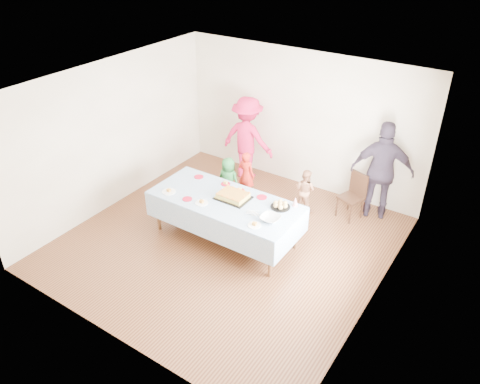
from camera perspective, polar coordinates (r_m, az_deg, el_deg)
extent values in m
plane|color=#442213|center=(7.95, -1.56, -6.10)|extent=(5.00, 5.00, 0.00)
cube|color=#C0B39D|center=(9.17, 7.39, 8.69)|extent=(5.00, 0.04, 2.70)
cube|color=#C0B39D|center=(5.70, -16.42, -7.69)|extent=(5.00, 0.04, 2.70)
cube|color=#C0B39D|center=(8.76, -15.32, 6.71)|extent=(0.04, 5.00, 2.70)
cube|color=#C0B39D|center=(6.32, 17.22, -3.65)|extent=(0.04, 5.00, 2.70)
cube|color=white|center=(6.68, -1.90, 12.69)|extent=(5.00, 5.00, 0.04)
cube|color=#472B16|center=(6.41, 17.74, -1.60)|extent=(0.03, 1.75, 1.35)
cylinder|color=#54341D|center=(8.17, -9.96, -2.37)|extent=(0.06, 0.06, 0.73)
cylinder|color=#54341D|center=(7.06, 3.72, -7.95)|extent=(0.06, 0.06, 0.73)
cylinder|color=#54341D|center=(8.69, -6.26, 0.16)|extent=(0.06, 0.06, 0.73)
cylinder|color=#54341D|center=(7.66, 6.91, -4.61)|extent=(0.06, 0.06, 0.73)
cube|color=#54341D|center=(7.62, -1.86, -1.10)|extent=(2.40, 1.00, 0.04)
cube|color=white|center=(7.60, -1.86, -0.94)|extent=(2.50, 1.10, 0.01)
cube|color=black|center=(7.62, -0.85, -0.72)|extent=(0.54, 0.42, 0.02)
cube|color=#DACD53|center=(7.60, -0.85, -0.45)|extent=(0.46, 0.34, 0.07)
cube|color=#B27029|center=(7.58, -0.85, -0.19)|extent=(0.46, 0.34, 0.01)
cylinder|color=black|center=(7.42, 4.94, -1.82)|extent=(0.32, 0.32, 0.02)
sphere|color=tan|center=(7.36, 5.52, -1.70)|extent=(0.08, 0.08, 0.08)
sphere|color=tan|center=(7.43, 5.51, -1.35)|extent=(0.08, 0.08, 0.08)
sphere|color=tan|center=(7.46, 4.94, -1.16)|extent=(0.08, 0.08, 0.08)
sphere|color=tan|center=(7.43, 4.39, -1.32)|extent=(0.08, 0.08, 0.08)
sphere|color=tan|center=(7.36, 4.39, -1.67)|extent=(0.08, 0.08, 0.08)
sphere|color=tan|center=(7.32, 4.96, -1.86)|extent=(0.08, 0.08, 0.08)
sphere|color=tan|center=(7.39, 4.95, -1.51)|extent=(0.08, 0.08, 0.08)
imported|color=silver|center=(7.09, 3.73, -3.23)|extent=(0.30, 0.30, 0.07)
cone|color=silver|center=(7.44, 6.75, -1.17)|extent=(0.09, 0.09, 0.16)
cylinder|color=#B50D27|center=(8.26, -5.05, 1.86)|extent=(0.16, 0.16, 0.01)
cylinder|color=#B50D27|center=(8.02, -1.77, 0.99)|extent=(0.16, 0.16, 0.01)
cylinder|color=#B50D27|center=(7.82, -0.05, 0.14)|extent=(0.18, 0.18, 0.01)
cylinder|color=#B50D27|center=(7.65, 2.68, -0.64)|extent=(0.17, 0.17, 0.01)
cylinder|color=#B50D27|center=(7.64, -6.45, -0.85)|extent=(0.16, 0.16, 0.01)
cylinder|color=white|center=(7.88, -8.66, 0.04)|extent=(0.23, 0.23, 0.01)
cylinder|color=white|center=(7.52, -4.70, -1.32)|extent=(0.21, 0.21, 0.01)
cylinder|color=white|center=(6.98, 1.77, -4.08)|extent=(0.20, 0.20, 0.01)
cylinder|color=black|center=(8.68, 11.72, -1.78)|extent=(0.03, 0.03, 0.38)
cylinder|color=black|center=(8.51, 13.29, -2.70)|extent=(0.03, 0.03, 0.38)
cylinder|color=black|center=(8.89, 13.11, -1.10)|extent=(0.03, 0.03, 0.38)
cylinder|color=black|center=(8.73, 14.66, -1.98)|extent=(0.03, 0.03, 0.38)
cube|color=black|center=(8.59, 13.36, -0.72)|extent=(0.47, 0.47, 0.04)
cube|color=black|center=(8.59, 14.28, 0.99)|extent=(0.36, 0.16, 0.44)
imported|color=red|center=(8.91, 0.78, 2.06)|extent=(0.36, 0.24, 0.97)
imported|color=#246C31|center=(8.78, -1.42, 1.42)|extent=(0.46, 0.30, 0.92)
imported|color=tan|center=(8.65, 7.93, 0.23)|extent=(0.44, 0.36, 0.83)
imported|color=#D11A4C|center=(9.50, 0.90, 6.56)|extent=(1.14, 0.69, 1.73)
imported|color=#342A39|center=(8.51, 16.92, 2.44)|extent=(1.15, 0.73, 1.83)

